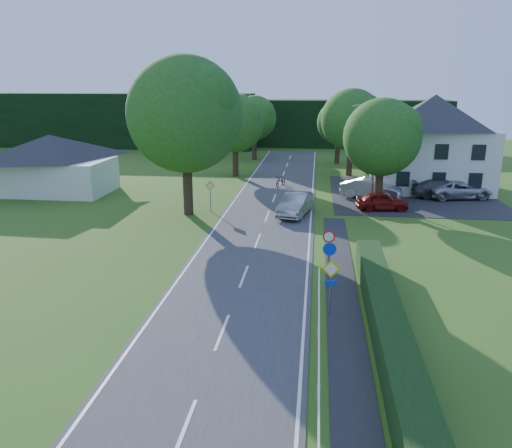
# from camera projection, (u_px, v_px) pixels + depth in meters

# --- Properties ---
(ground) EXTENTS (160.00, 160.00, 0.00)m
(ground) POSITION_uv_depth(u_px,v_px,m) (183.00, 433.00, 14.35)
(ground) COLOR #2E5919
(ground) RESTS_ON ground
(road) EXTENTS (7.00, 80.00, 0.04)m
(road) POSITION_uv_depth(u_px,v_px,m) (261.00, 232.00, 33.43)
(road) COLOR #3B3A3D
(road) RESTS_ON ground
(footpath) EXTENTS (1.50, 44.00, 0.04)m
(footpath) POSITION_uv_depth(u_px,v_px,m) (353.00, 403.00, 15.68)
(footpath) COLOR #262629
(footpath) RESTS_ON ground
(parking_pad) EXTENTS (14.00, 16.00, 0.04)m
(parking_pad) POSITION_uv_depth(u_px,v_px,m) (411.00, 194.00, 44.42)
(parking_pad) COLOR #262629
(parking_pad) RESTS_ON ground
(line_edge_left) EXTENTS (0.12, 80.00, 0.01)m
(line_edge_left) POSITION_uv_depth(u_px,v_px,m) (214.00, 230.00, 33.80)
(line_edge_left) COLOR white
(line_edge_left) RESTS_ON road
(line_edge_right) EXTENTS (0.12, 80.00, 0.01)m
(line_edge_right) POSITION_uv_depth(u_px,v_px,m) (310.00, 233.00, 33.04)
(line_edge_right) COLOR white
(line_edge_right) RESTS_ON road
(line_centre) EXTENTS (0.12, 80.00, 0.01)m
(line_centre) POSITION_uv_depth(u_px,v_px,m) (261.00, 231.00, 33.42)
(line_centre) COLOR white
(line_centre) RESTS_ON road
(hedge_right) EXTENTS (1.20, 30.00, 1.30)m
(hedge_right) POSITION_uv_depth(u_px,v_px,m) (418.00, 433.00, 13.41)
(hedge_right) COLOR black
(hedge_right) RESTS_ON ground
(tree_main) EXTENTS (9.40, 9.40, 11.64)m
(tree_main) POSITION_uv_depth(u_px,v_px,m) (186.00, 137.00, 36.34)
(tree_main) COLOR #274C16
(tree_main) RESTS_ON ground
(tree_left_far) EXTENTS (7.00, 7.00, 8.58)m
(tree_left_far) POSITION_uv_depth(u_px,v_px,m) (235.00, 136.00, 51.91)
(tree_left_far) COLOR #274C16
(tree_left_far) RESTS_ON ground
(tree_right_far) EXTENTS (7.40, 7.40, 9.09)m
(tree_right_far) POSITION_uv_depth(u_px,v_px,m) (351.00, 133.00, 52.34)
(tree_right_far) COLOR #274C16
(tree_right_far) RESTS_ON ground
(tree_left_back) EXTENTS (6.60, 6.60, 8.07)m
(tree_left_back) POSITION_uv_depth(u_px,v_px,m) (254.00, 128.00, 63.37)
(tree_left_back) COLOR #274C16
(tree_left_back) RESTS_ON ground
(tree_right_back) EXTENTS (6.20, 6.20, 7.56)m
(tree_right_back) POSITION_uv_depth(u_px,v_px,m) (338.00, 132.00, 60.30)
(tree_right_back) COLOR #274C16
(tree_right_back) RESTS_ON ground
(tree_right_mid) EXTENTS (7.00, 7.00, 8.58)m
(tree_right_mid) POSITION_uv_depth(u_px,v_px,m) (381.00, 154.00, 38.88)
(tree_right_mid) COLOR #274C16
(tree_right_mid) RESTS_ON ground
(treeline_left) EXTENTS (44.00, 6.00, 8.00)m
(treeline_left) POSITION_uv_depth(u_px,v_px,m) (109.00, 120.00, 75.67)
(treeline_left) COLOR black
(treeline_left) RESTS_ON ground
(treeline_right) EXTENTS (30.00, 5.00, 7.00)m
(treeline_right) POSITION_uv_depth(u_px,v_px,m) (348.00, 124.00, 75.41)
(treeline_right) COLOR black
(treeline_right) RESTS_ON ground
(bungalow_left) EXTENTS (11.00, 6.50, 5.20)m
(bungalow_left) POSITION_uv_depth(u_px,v_px,m) (52.00, 163.00, 44.57)
(bungalow_left) COLOR silver
(bungalow_left) RESTS_ON ground
(house_white) EXTENTS (10.60, 8.40, 8.60)m
(house_white) POSITION_uv_depth(u_px,v_px,m) (432.00, 141.00, 45.84)
(house_white) COLOR silver
(house_white) RESTS_ON ground
(streetlight) EXTENTS (2.03, 0.18, 8.00)m
(streetlight) POSITION_uv_depth(u_px,v_px,m) (373.00, 148.00, 40.79)
(streetlight) COLOR slate
(streetlight) RESTS_ON ground
(sign_priority_right) EXTENTS (0.78, 0.09, 2.59)m
(sign_priority_right) POSITION_uv_depth(u_px,v_px,m) (331.00, 278.00, 20.97)
(sign_priority_right) COLOR slate
(sign_priority_right) RESTS_ON ground
(sign_roundabout) EXTENTS (0.64, 0.08, 2.37)m
(sign_roundabout) POSITION_uv_depth(u_px,v_px,m) (329.00, 256.00, 23.86)
(sign_roundabout) COLOR slate
(sign_roundabout) RESTS_ON ground
(sign_speed_limit) EXTENTS (0.64, 0.11, 2.37)m
(sign_speed_limit) POSITION_uv_depth(u_px,v_px,m) (329.00, 242.00, 25.74)
(sign_speed_limit) COLOR slate
(sign_speed_limit) RESTS_ON ground
(sign_priority_left) EXTENTS (0.78, 0.09, 2.44)m
(sign_priority_left) POSITION_uv_depth(u_px,v_px,m) (210.00, 190.00, 38.24)
(sign_priority_left) COLOR slate
(sign_priority_left) RESTS_ON ground
(moving_car) EXTENTS (2.77, 5.27, 1.65)m
(moving_car) POSITION_uv_depth(u_px,v_px,m) (296.00, 204.00, 37.44)
(moving_car) COLOR #ACABB0
(moving_car) RESTS_ON road
(motorcycle) EXTENTS (1.32, 2.18, 1.08)m
(motorcycle) POSITION_uv_depth(u_px,v_px,m) (281.00, 181.00, 47.67)
(motorcycle) COLOR black
(motorcycle) RESTS_ON road
(parked_car_red) EXTENTS (4.19, 2.07, 1.37)m
(parked_car_red) POSITION_uv_depth(u_px,v_px,m) (382.00, 201.00, 38.88)
(parked_car_red) COLOR maroon
(parked_car_red) RESTS_ON parking_pad
(parked_car_silver_a) EXTENTS (5.40, 3.30, 1.68)m
(parked_car_silver_a) POSITION_uv_depth(u_px,v_px,m) (371.00, 189.00, 42.72)
(parked_car_silver_a) COLOR silver
(parked_car_silver_a) RESTS_ON parking_pad
(parked_car_grey) EXTENTS (5.63, 2.53, 1.60)m
(parked_car_grey) POSITION_uv_depth(u_px,v_px,m) (443.00, 188.00, 42.95)
(parked_car_grey) COLOR #444448
(parked_car_grey) RESTS_ON parking_pad
(parked_car_silver_b) EXTENTS (5.90, 3.64, 1.53)m
(parked_car_silver_b) POSITION_uv_depth(u_px,v_px,m) (459.00, 190.00, 42.71)
(parked_car_silver_b) COLOR #B9BAC1
(parked_car_silver_b) RESTS_ON parking_pad
(parasol) EXTENTS (2.46, 2.50, 2.04)m
(parasol) POSITION_uv_depth(u_px,v_px,m) (382.00, 185.00, 43.49)
(parasol) COLOR red
(parasol) RESTS_ON parking_pad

